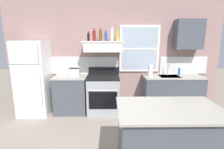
{
  "coord_description": "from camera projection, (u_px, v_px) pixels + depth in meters",
  "views": [
    {
      "loc": [
        -0.09,
        -2.19,
        1.82
      ],
      "look_at": [
        -0.05,
        1.2,
        1.1
      ],
      "focal_mm": 27.76,
      "sensor_mm": 36.0,
      "label": 1
    }
  ],
  "objects": [
    {
      "name": "refrigerator",
      "position": [
        34.0,
        78.0,
        4.12
      ],
      "size": [
        0.7,
        0.72,
        1.76
      ],
      "color": "white",
      "rests_on": "ground_plane"
    },
    {
      "name": "bottle_balsamic_dark",
      "position": [
        88.0,
        37.0,
        4.09
      ],
      "size": [
        0.06,
        0.06,
        0.22
      ],
      "color": "black",
      "rests_on": "range_hood_shelf"
    },
    {
      "name": "bottle_champagne_gold_foil",
      "position": [
        117.0,
        36.0,
        4.09
      ],
      "size": [
        0.08,
        0.08,
        0.3
      ],
      "color": "#B29333",
      "rests_on": "range_hood_shelf"
    },
    {
      "name": "counter_right_with_sink",
      "position": [
        172.0,
        94.0,
        4.31
      ],
      "size": [
        1.43,
        0.63,
        0.91
      ],
      "color": "#474C56",
      "rests_on": "ground_plane"
    },
    {
      "name": "range_hood_shelf",
      "position": [
        103.0,
        46.0,
        4.1
      ],
      "size": [
        0.96,
        0.52,
        0.24
      ],
      "color": "white"
    },
    {
      "name": "bottle_blue_liqueur",
      "position": [
        106.0,
        37.0,
        4.08
      ],
      "size": [
        0.07,
        0.07,
        0.25
      ],
      "color": "#1E478C",
      "rests_on": "range_hood_shelf"
    },
    {
      "name": "stove_range",
      "position": [
        104.0,
        94.0,
        4.25
      ],
      "size": [
        0.76,
        0.69,
        1.09
      ],
      "color": "#9EA0A5",
      "rests_on": "ground_plane"
    },
    {
      "name": "toaster",
      "position": [
        74.0,
        72.0,
        4.2
      ],
      "size": [
        0.3,
        0.2,
        0.19
      ],
      "color": "silver",
      "rests_on": "counter_left_of_stove"
    },
    {
      "name": "sink_faucet",
      "position": [
        168.0,
        68.0,
        4.27
      ],
      "size": [
        0.03,
        0.17,
        0.28
      ],
      "color": "silver",
      "rests_on": "counter_right_with_sink"
    },
    {
      "name": "upper_cabinet_right",
      "position": [
        189.0,
        34.0,
        4.15
      ],
      "size": [
        0.64,
        0.32,
        0.7
      ],
      "color": "#474C56"
    },
    {
      "name": "paper_towel_roll",
      "position": [
        150.0,
        71.0,
        4.18
      ],
      "size": [
        0.11,
        0.11,
        0.27
      ],
      "primitive_type": "cylinder",
      "color": "white",
      "rests_on": "counter_right_with_sink"
    },
    {
      "name": "bottle_red_label_wine",
      "position": [
        94.0,
        36.0,
        4.0
      ],
      "size": [
        0.07,
        0.07,
        0.29
      ],
      "color": "maroon",
      "rests_on": "range_hood_shelf"
    },
    {
      "name": "back_wall",
      "position": [
        115.0,
        56.0,
        4.42
      ],
      "size": [
        5.4,
        0.11,
        2.7
      ],
      "color": "gray",
      "rests_on": "ground_plane"
    },
    {
      "name": "dish_soap_bottle",
      "position": [
        179.0,
        72.0,
        4.29
      ],
      "size": [
        0.06,
        0.06,
        0.18
      ],
      "primitive_type": "cylinder",
      "color": "blue",
      "rests_on": "counter_right_with_sink"
    },
    {
      "name": "counter_left_of_stove",
      "position": [
        71.0,
        94.0,
        4.27
      ],
      "size": [
        0.79,
        0.63,
        0.91
      ],
      "color": "#474C56",
      "rests_on": "ground_plane"
    },
    {
      "name": "bottle_clear_tall",
      "position": [
        112.0,
        35.0,
        4.05
      ],
      "size": [
        0.06,
        0.06,
        0.34
      ],
      "color": "silver",
      "rests_on": "range_hood_shelf"
    },
    {
      "name": "bottle_amber_wine",
      "position": [
        101.0,
        35.0,
        4.07
      ],
      "size": [
        0.07,
        0.07,
        0.31
      ],
      "color": "brown",
      "rests_on": "range_hood_shelf"
    },
    {
      "name": "kitchen_island",
      "position": [
        168.0,
        139.0,
        2.39
      ],
      "size": [
        1.4,
        0.9,
        0.91
      ],
      "color": "#474C56",
      "rests_on": "ground_plane"
    }
  ]
}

